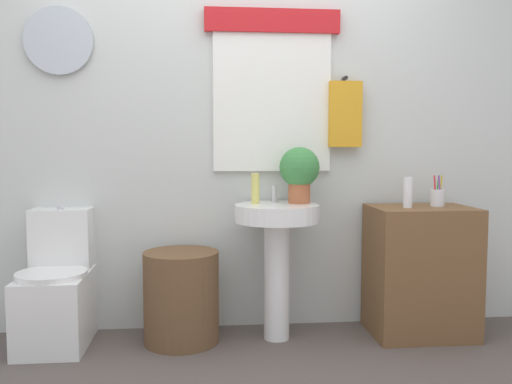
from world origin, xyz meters
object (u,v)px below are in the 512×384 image
at_px(toilet, 57,293).
at_px(wooden_cabinet, 420,271).
at_px(laundry_hamper, 181,297).
at_px(toothbrush_cup, 437,197).
at_px(potted_plant, 299,171).
at_px(lotion_bottle, 408,193).
at_px(soap_bottle, 255,188).
at_px(pedestal_sink, 277,240).

distance_m(toilet, wooden_cabinet, 2.12).
bearing_deg(laundry_hamper, toothbrush_cup, 0.75).
height_order(laundry_hamper, potted_plant, potted_plant).
height_order(toilet, wooden_cabinet, toilet).
height_order(potted_plant, toothbrush_cup, potted_plant).
bearing_deg(lotion_bottle, soap_bottle, 174.17).
bearing_deg(pedestal_sink, toilet, 178.44).
height_order(toilet, laundry_hamper, toilet).
relative_size(pedestal_sink, potted_plant, 2.40).
distance_m(pedestal_sink, potted_plant, 0.43).
distance_m(toilet, soap_bottle, 1.27).
xyz_separation_m(soap_bottle, toothbrush_cup, (1.09, -0.03, -0.06)).
bearing_deg(laundry_hamper, toilet, 177.21).
xyz_separation_m(pedestal_sink, lotion_bottle, (0.76, -0.04, 0.27)).
height_order(wooden_cabinet, lotion_bottle, lotion_bottle).
bearing_deg(lotion_bottle, toothbrush_cup, 16.23).
bearing_deg(toilet, lotion_bottle, -2.11).
distance_m(pedestal_sink, toothbrush_cup, 1.00).
height_order(toilet, soap_bottle, soap_bottle).
distance_m(laundry_hamper, toothbrush_cup, 1.62).
relative_size(toilet, toothbrush_cup, 4.21).
bearing_deg(laundry_hamper, potted_plant, 4.96).
height_order(laundry_hamper, toothbrush_cup, toothbrush_cup).
distance_m(toilet, laundry_hamper, 0.70).
relative_size(laundry_hamper, soap_bottle, 2.95).
height_order(wooden_cabinet, toothbrush_cup, toothbrush_cup).
xyz_separation_m(lotion_bottle, toothbrush_cup, (0.21, 0.06, -0.03)).
height_order(wooden_cabinet, soap_bottle, soap_bottle).
bearing_deg(soap_bottle, wooden_cabinet, -2.91).
bearing_deg(wooden_cabinet, potted_plant, 175.26).
bearing_deg(potted_plant, lotion_bottle, -9.14).
bearing_deg(soap_bottle, pedestal_sink, -22.62).
bearing_deg(potted_plant, soap_bottle, -177.80).
bearing_deg(soap_bottle, potted_plant, 2.20).
bearing_deg(toilet, potted_plant, 1.07).
bearing_deg(laundry_hamper, soap_bottle, 6.61).
distance_m(soap_bottle, lotion_bottle, 0.89).
bearing_deg(soap_bottle, toilet, -179.20).
relative_size(toilet, pedestal_sink, 0.99).
height_order(soap_bottle, potted_plant, potted_plant).
relative_size(potted_plant, toothbrush_cup, 1.78).
relative_size(toilet, potted_plant, 2.36).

